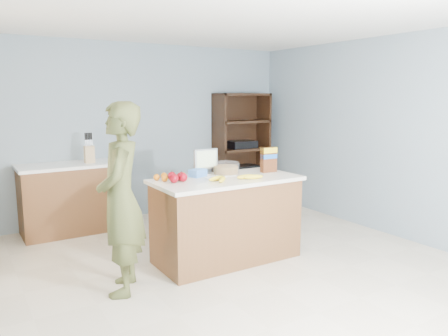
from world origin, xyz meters
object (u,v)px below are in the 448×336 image
shelving_unit (240,151)px  cereal_box (269,158)px  person (121,199)px  tv (206,160)px  counter_peninsula (226,222)px

shelving_unit → cereal_box: (-0.95, -2.00, 0.20)m
person → tv: (1.13, 0.47, 0.20)m
cereal_box → tv: bearing=158.8°
person → cereal_box: bearing=121.7°
counter_peninsula → shelving_unit: 2.61m
shelving_unit → person: bearing=-141.3°
person → tv: person is taller
tv → shelving_unit: bearing=46.9°
shelving_unit → cereal_box: size_ratio=6.39×
person → tv: bearing=137.7°
counter_peninsula → cereal_box: 0.88m
tv → cereal_box: (0.67, -0.26, 0.00)m
person → tv: size_ratio=6.08×
counter_peninsula → tv: 0.72m
tv → cereal_box: same height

